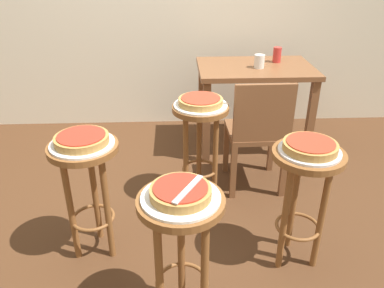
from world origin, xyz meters
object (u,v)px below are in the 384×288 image
at_px(serving_plate_leftside, 82,144).
at_px(pizza_server_knife, 188,189).
at_px(stool_rear, 200,132).
at_px(serving_plate_rear, 201,105).
at_px(serving_plate_middle, 309,151).
at_px(pizza_rear, 201,101).
at_px(cup_far_edge, 277,55).
at_px(wooden_chair, 258,131).
at_px(pizza_leftside, 82,139).
at_px(dining_table, 255,81).
at_px(stool_foreground, 181,235).
at_px(serving_plate_foreground, 181,198).
at_px(stool_leftside, 87,176).
at_px(cup_near_edge, 259,61).
at_px(stool_middle, 304,184).
at_px(pizza_foreground, 181,192).
at_px(pizza_middle, 310,146).

height_order(serving_plate_leftside, pizza_server_knife, pizza_server_knife).
height_order(stool_rear, serving_plate_rear, serving_plate_rear).
distance_m(serving_plate_middle, pizza_rear, 0.82).
height_order(cup_far_edge, wooden_chair, cup_far_edge).
height_order(pizza_leftside, pizza_server_knife, pizza_server_knife).
bearing_deg(serving_plate_middle, dining_table, 89.66).
bearing_deg(wooden_chair, pizza_leftside, -149.90).
distance_m(pizza_leftside, dining_table, 1.75).
xyz_separation_m(stool_foreground, serving_plate_foreground, (0.00, -0.00, 0.19)).
xyz_separation_m(serving_plate_middle, serving_plate_rear, (-0.50, 0.65, 0.00)).
xyz_separation_m(stool_foreground, serving_plate_leftside, (-0.50, 0.50, 0.19)).
bearing_deg(pizza_rear, wooden_chair, 13.78).
height_order(serving_plate_middle, stool_leftside, serving_plate_middle).
height_order(serving_plate_rear, cup_near_edge, cup_near_edge).
xyz_separation_m(stool_middle, cup_far_edge, (0.21, 1.55, 0.28)).
bearing_deg(serving_plate_middle, pizza_foreground, -150.48).
height_order(pizza_middle, wooden_chair, wooden_chair).
bearing_deg(cup_far_edge, stool_leftside, -133.85).
bearing_deg(serving_plate_rear, serving_plate_leftside, -141.61).
relative_size(stool_foreground, stool_leftside, 1.00).
bearing_deg(pizza_rear, pizza_leftside, -141.61).
height_order(serving_plate_leftside, serving_plate_rear, same).
bearing_deg(serving_plate_foreground, pizza_middle, 29.52).
height_order(pizza_foreground, serving_plate_rear, pizza_foreground).
height_order(serving_plate_foreground, pizza_leftside, pizza_leftside).
distance_m(pizza_middle, wooden_chair, 0.80).
bearing_deg(cup_near_edge, serving_plate_foreground, -111.05).
bearing_deg(pizza_middle, stool_middle, 153.43).
xyz_separation_m(stool_foreground, pizza_middle, (0.65, 0.37, 0.22)).
height_order(pizza_foreground, cup_far_edge, cup_far_edge).
relative_size(stool_foreground, pizza_rear, 2.46).
xyz_separation_m(pizza_leftside, pizza_rear, (0.65, 0.51, 0.00)).
height_order(stool_foreground, pizza_rear, pizza_rear).
relative_size(pizza_middle, pizza_server_knife, 1.23).
bearing_deg(pizza_leftside, cup_near_edge, 46.82).
relative_size(pizza_leftside, serving_plate_rear, 0.80).
bearing_deg(serving_plate_leftside, pizza_foreground, -45.11).
height_order(serving_plate_foreground, wooden_chair, wooden_chair).
height_order(pizza_foreground, stool_middle, pizza_foreground).
xyz_separation_m(stool_rear, cup_far_edge, (0.71, 0.90, 0.28)).
relative_size(serving_plate_foreground, stool_leftside, 0.47).
bearing_deg(stool_middle, pizza_rear, 127.87).
distance_m(serving_plate_foreground, serving_plate_rear, 1.03).
relative_size(serving_plate_leftside, serving_plate_rear, 0.96).
bearing_deg(stool_rear, stool_leftside, -141.61).
bearing_deg(stool_leftside, serving_plate_foreground, -45.11).
relative_size(stool_rear, cup_near_edge, 6.56).
relative_size(stool_foreground, pizza_foreground, 2.77).
bearing_deg(stool_leftside, stool_rear, 38.39).
bearing_deg(serving_plate_leftside, stool_rear, 38.39).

